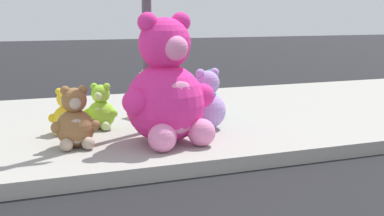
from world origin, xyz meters
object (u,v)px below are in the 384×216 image
at_px(plush_white, 150,94).
at_px(plush_brown, 75,123).
at_px(plush_pink_large, 167,92).
at_px(plush_yellow, 66,115).
at_px(plush_teal, 204,98).
at_px(plush_lime, 101,111).
at_px(plush_lavender, 206,104).

bearing_deg(plush_white, plush_brown, -131.48).
bearing_deg(plush_brown, plush_pink_large, -10.08).
bearing_deg(plush_brown, plush_yellow, 89.03).
bearing_deg(plush_teal, plush_lime, -172.94).
bearing_deg(plush_lime, plush_white, 37.34).
bearing_deg(plush_white, plush_lime, -142.66).
relative_size(plush_teal, plush_lavender, 0.88).
height_order(plush_pink_large, plush_yellow, plush_pink_large).
height_order(plush_pink_large, plush_lavender, plush_pink_large).
xyz_separation_m(plush_pink_large, plush_lime, (-0.51, 0.96, -0.33)).
relative_size(plush_lime, plush_lavender, 0.76).
distance_m(plush_teal, plush_brown, 2.10).
relative_size(plush_yellow, plush_teal, 0.83).
distance_m(plush_pink_large, plush_lavender, 0.88).
distance_m(plush_teal, plush_lime, 1.44).
bearing_deg(plush_lime, plush_yellow, -166.93).
relative_size(plush_pink_large, plush_white, 1.93).
relative_size(plush_lime, plush_white, 0.77).
xyz_separation_m(plush_yellow, plush_lavender, (1.61, -0.36, 0.08)).
bearing_deg(plush_brown, plush_teal, 27.46).
xyz_separation_m(plush_brown, plush_lime, (0.43, 0.79, -0.04)).
xyz_separation_m(plush_lime, plush_white, (0.82, 0.62, 0.07)).
distance_m(plush_brown, plush_white, 1.89).
relative_size(plush_teal, plush_brown, 0.99).
distance_m(plush_yellow, plush_white, 1.44).
distance_m(plush_teal, plush_white, 0.76).
xyz_separation_m(plush_lime, plush_lavender, (1.18, -0.46, 0.07)).
xyz_separation_m(plush_yellow, plush_lime, (0.42, 0.10, 0.01)).
distance_m(plush_pink_large, plush_yellow, 1.32).
distance_m(plush_pink_large, plush_lime, 1.14).
bearing_deg(plush_teal, plush_white, 143.91).
relative_size(plush_pink_large, plush_yellow, 2.62).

